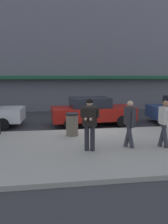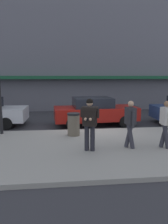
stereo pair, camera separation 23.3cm
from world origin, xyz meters
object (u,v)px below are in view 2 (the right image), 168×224
(parked_sedan_mid, at_px, (95,111))
(pedestrian_with_bag, at_px, (130,121))
(man_texting_on_phone, at_px, (90,119))
(pedestrian_in_light_coat, at_px, (166,121))
(trash_bin, at_px, (74,124))

(parked_sedan_mid, height_order, pedestrian_with_bag, pedestrian_with_bag)
(parked_sedan_mid, relative_size, man_texting_on_phone, 2.56)
(pedestrian_in_light_coat, bearing_deg, trash_bin, 146.70)
(trash_bin, bearing_deg, parked_sedan_mid, 61.90)
(man_texting_on_phone, relative_size, pedestrian_in_light_coat, 1.06)
(parked_sedan_mid, relative_size, pedestrian_in_light_coat, 2.71)
(pedestrian_in_light_coat, distance_m, pedestrian_with_bag, 1.26)
(man_texting_on_phone, relative_size, trash_bin, 1.84)
(man_texting_on_phone, distance_m, pedestrian_in_light_coat, 2.71)
(man_texting_on_phone, bearing_deg, pedestrian_with_bag, 6.58)
(pedestrian_in_light_coat, relative_size, pedestrian_with_bag, 1.00)
(pedestrian_with_bag, bearing_deg, parked_sedan_mid, 97.20)
(pedestrian_in_light_coat, bearing_deg, parked_sedan_mid, 111.58)
(pedestrian_in_light_coat, relative_size, trash_bin, 1.74)
(parked_sedan_mid, bearing_deg, pedestrian_in_light_coat, -68.42)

